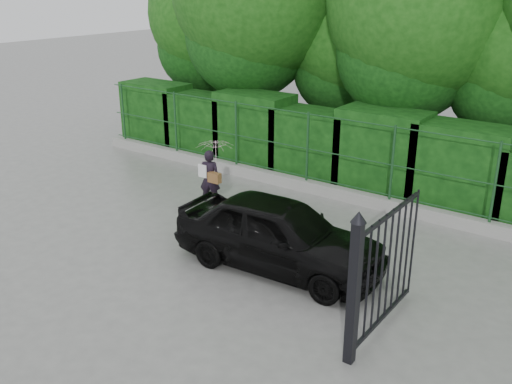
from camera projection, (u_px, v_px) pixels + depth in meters
The scene contains 8 objects.
ground at pixel (175, 249), 11.72m from camera, with size 80.00×80.00×0.00m, color gray.
kerb at pixel (293, 183), 15.07m from camera, with size 14.00×0.25×0.30m, color #9E9E99.
fence at pixel (301, 146), 14.58m from camera, with size 14.13×0.06×1.80m.
hedge at pixel (312, 143), 15.56m from camera, with size 14.20×1.20×2.18m.
trees at pixel (397, 2), 15.32m from camera, with size 17.10×6.15×8.08m.
gate at pixel (369, 276), 8.22m from camera, with size 0.22×2.33×2.36m.
woman at pixel (214, 163), 13.54m from camera, with size 0.90×0.90×1.67m.
car at pixel (279, 234), 10.74m from camera, with size 1.65×4.11×1.40m, color black.
Camera 1 is at (7.56, -7.56, 5.21)m, focal length 40.00 mm.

